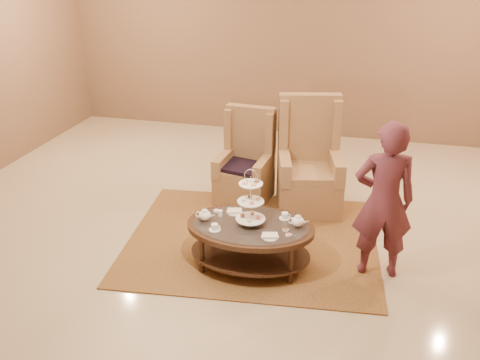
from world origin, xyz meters
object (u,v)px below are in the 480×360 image
(tea_table, at_px, (250,232))
(armchair_left, at_px, (246,169))
(person, at_px, (384,201))
(armchair_right, at_px, (309,171))

(tea_table, xyz_separation_m, armchair_left, (-0.42, 1.53, 0.01))
(person, bearing_deg, tea_table, -0.95)
(person, bearing_deg, armchair_right, -66.19)
(armchair_left, height_order, person, person)
(tea_table, relative_size, armchair_left, 1.11)
(armchair_left, bearing_deg, person, -33.92)
(tea_table, xyz_separation_m, person, (1.25, 0.19, 0.41))
(tea_table, height_order, armchair_right, armchair_right)
(tea_table, height_order, armchair_left, armchair_left)
(armchair_left, height_order, armchair_right, armchair_right)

